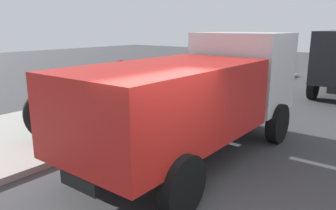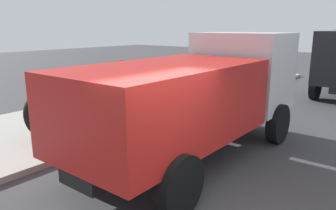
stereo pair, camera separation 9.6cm
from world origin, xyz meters
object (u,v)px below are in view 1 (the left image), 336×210
at_px(loose_tire, 45,116).
at_px(dump_truck_red, 200,92).
at_px(fire_hydrant, 42,121).
at_px(stop_sign, 121,81).

distance_m(loose_tire, dump_truck_red, 4.26).
height_order(loose_tire, dump_truck_red, dump_truck_red).
height_order(fire_hydrant, stop_sign, stop_sign).
height_order(fire_hydrant, loose_tire, loose_tire).
xyz_separation_m(loose_tire, stop_sign, (2.09, -0.80, 0.76)).
bearing_deg(loose_tire, stop_sign, -20.98).
bearing_deg(stop_sign, loose_tire, 159.02).
distance_m(fire_hydrant, dump_truck_red, 4.46).
bearing_deg(dump_truck_red, stop_sign, 87.29).
bearing_deg(loose_tire, dump_truck_red, -62.29).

